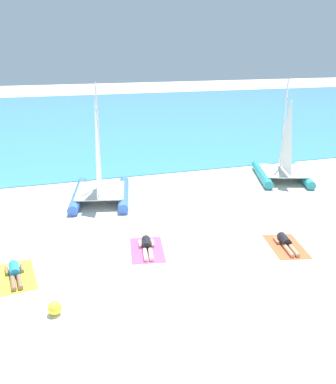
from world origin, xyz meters
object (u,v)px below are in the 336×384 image
Objects in this scene: sailboat_teal at (283,165)px; sunbather_center_left at (147,246)px; towel_leftmost at (15,277)px; sunbather_center_right at (286,242)px; sunbather_leftmost at (15,272)px; sailboat_blue at (100,184)px; towel_center_right at (286,246)px; towel_center_left at (147,250)px; beach_ball at (55,308)px.

sailboat_teal is 3.19× the size of sunbather_center_left.
towel_leftmost is 8.83m from sunbather_center_right.
sunbather_center_left is at bearing 0.57° from sunbather_leftmost.
sailboat_teal is (9.39, 0.28, -0.01)m from sailboat_blue.
towel_center_right is at bearing -11.06° from sunbather_leftmost.
beach_ball reaches higher than towel_center_left.
beach_ball is (-7.78, -1.58, 0.05)m from sunbather_center_right.
sunbather_center_right is (4.63, -1.13, 0.13)m from towel_center_left.
sailboat_teal is 14.18m from sunbather_leftmost.
sunbather_center_right is (-4.04, -6.66, -0.61)m from sailboat_teal.
towel_leftmost is at bearing -161.82° from sunbather_center_left.
towel_center_left is at bearing -128.31° from sailboat_teal.
sunbather_center_left is at bearing -128.59° from sailboat_teal.
sunbather_leftmost is 4.23m from sunbather_center_left.
sailboat_teal is at bearing 42.93° from sunbather_center_left.
beach_ball reaches higher than towel_center_right.
towel_leftmost is 0.14m from sunbather_leftmost.
sailboat_blue is 6.67m from sunbather_leftmost.
sailboat_teal is 10.25m from sunbather_center_left.
towel_leftmost is 1.22× the size of sunbather_center_right.
sailboat_teal is at bearing 34.87° from beach_ball.
towel_center_left is (4.19, 0.42, -0.13)m from sunbather_leftmost.
beach_ball is at bearing -139.36° from towel_center_left.
towel_center_right is (8.80, -0.77, -0.13)m from sunbather_leftmost.
sailboat_blue reaches higher than towel_center_left.
sunbather_leftmost is (-12.85, -5.95, -0.61)m from sailboat_teal.
towel_center_left is at bearing 165.47° from towel_center_right.
sunbather_center_left is at bearing 79.33° from towel_center_left.
towel_leftmost is at bearing -135.76° from sailboat_teal.
sunbather_leftmost is 1.00× the size of sunbather_center_right.
sunbather_center_left is (4.19, 0.55, 0.13)m from towel_leftmost.
sailboat_blue is 3.24× the size of sunbather_center_right.
sunbather_center_left is at bearing 7.51° from towel_leftmost.
beach_ball is (1.03, -2.22, 0.18)m from towel_leftmost.
towel_center_left is 1.22× the size of sunbather_center_right.
towel_center_left is at bearing -69.47° from sailboat_blue.
sailboat_blue is at bearing 73.04° from beach_ball.
sunbather_center_left is at bearing 164.67° from towel_center_right.
sailboat_teal is 7.81m from sunbather_center_right.
sunbather_center_right is (0.01, 0.07, 0.13)m from towel_center_right.
sunbather_center_left is at bearing -69.24° from sailboat_blue.
sunbather_center_left is 1.00× the size of sunbather_center_right.
towel_center_left is at bearing -90.00° from sunbather_center_left.
sunbather_center_right is at bearing 77.92° from towel_center_right.
sailboat_teal is 13.77× the size of beach_ball.
sunbather_leftmost is at bearing -108.73° from sailboat_blue.
sunbather_center_left and sunbather_center_right have the same top height.
sunbather_leftmost is at bearing -172.52° from sunbather_center_right.
towel_center_left is 5.25× the size of beach_ball.
towel_leftmost is 5.25× the size of beach_ball.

